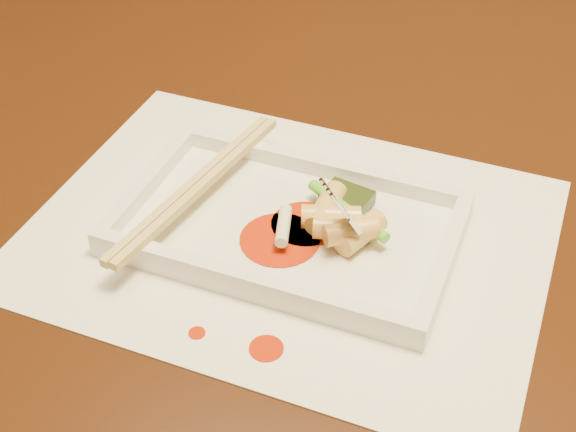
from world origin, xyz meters
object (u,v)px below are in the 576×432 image
at_px(placemat, 288,234).
at_px(table, 333,212).
at_px(fork, 388,156).
at_px(plate_base, 288,230).
at_px(chopstick_a, 193,184).

bearing_deg(placemat, table, 94.75).
bearing_deg(placemat, fork, 14.42).
xyz_separation_m(table, plate_base, (0.01, -0.15, 0.11)).
xyz_separation_m(plate_base, fork, (0.07, 0.02, 0.08)).
xyz_separation_m(plate_base, chopstick_a, (-0.08, 0.00, 0.02)).
relative_size(table, fork, 10.00).
height_order(table, plate_base, plate_base).
height_order(plate_base, fork, fork).
bearing_deg(table, plate_base, -85.25).
bearing_deg(fork, table, 121.24).
relative_size(plate_base, chopstick_a, 1.21).
bearing_deg(table, fork, -58.76).
relative_size(plate_base, fork, 1.86).
bearing_deg(fork, plate_base, -165.58).
bearing_deg(table, placemat, -85.25).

